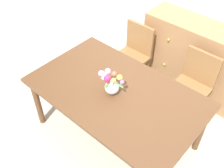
{
  "coord_description": "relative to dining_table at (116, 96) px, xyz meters",
  "views": [
    {
      "loc": [
        1.25,
        -1.47,
        2.67
      ],
      "look_at": [
        -0.02,
        -0.04,
        0.86
      ],
      "focal_mm": 42.61,
      "sensor_mm": 36.0,
      "label": 1
    }
  ],
  "objects": [
    {
      "name": "ground_plane",
      "position": [
        0.0,
        0.0,
        -0.66
      ],
      "size": [
        12.0,
        12.0,
        0.0
      ],
      "primitive_type": "plane",
      "color": "#B7AD99"
    },
    {
      "name": "dining_table",
      "position": [
        0.0,
        0.0,
        0.0
      ],
      "size": [
        1.8,
        1.1,
        0.74
      ],
      "color": "brown",
      "rests_on": "ground_plane"
    },
    {
      "name": "chair_left",
      "position": [
        -0.45,
        0.89,
        -0.14
      ],
      "size": [
        0.42,
        0.42,
        0.9
      ],
      "rotation": [
        0.0,
        0.0,
        3.14
      ],
      "color": "olive",
      "rests_on": "ground_plane"
    },
    {
      "name": "chair_right",
      "position": [
        0.45,
        0.89,
        -0.14
      ],
      "size": [
        0.42,
        0.42,
        0.9
      ],
      "rotation": [
        0.0,
        0.0,
        3.14
      ],
      "color": "olive",
      "rests_on": "ground_plane"
    },
    {
      "name": "dresser",
      "position": [
        0.22,
        1.33,
        -0.16
      ],
      "size": [
        1.4,
        0.47,
        1.0
      ],
      "color": "#9E7047",
      "rests_on": "ground_plane"
    },
    {
      "name": "flower_vase",
      "position": [
        -0.03,
        -0.04,
        0.19
      ],
      "size": [
        0.27,
        0.2,
        0.25
      ],
      "color": "silver",
      "rests_on": "dining_table"
    }
  ]
}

